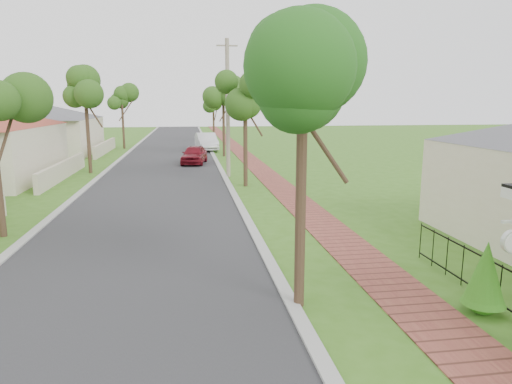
{
  "coord_description": "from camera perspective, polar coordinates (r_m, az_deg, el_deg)",
  "views": [
    {
      "loc": [
        -1.48,
        -7.42,
        4.27
      ],
      "look_at": [
        0.65,
        6.66,
        1.5
      ],
      "focal_mm": 32.0,
      "sensor_mm": 36.0,
      "label": 1
    }
  ],
  "objects": [
    {
      "name": "ground",
      "position": [
        8.69,
        2.45,
        -18.43
      ],
      "size": [
        160.0,
        160.0,
        0.0
      ],
      "primitive_type": "plane",
      "color": "#376618",
      "rests_on": "ground"
    },
    {
      "name": "sidewalk",
      "position": [
        28.15,
        1.19,
        2.27
      ],
      "size": [
        1.5,
        120.0,
        0.03
      ],
      "primitive_type": "cube",
      "color": "brown",
      "rests_on": "ground"
    },
    {
      "name": "parked_car_white",
      "position": [
        42.4,
        -6.23,
        6.24
      ],
      "size": [
        2.11,
        4.97,
        1.6
      ],
      "primitive_type": "imported",
      "rotation": [
        0.0,
        0.0,
        0.09
      ],
      "color": "white",
      "rests_on": "ground"
    },
    {
      "name": "near_tree",
      "position": [
        9.22,
        5.89,
        13.53
      ],
      "size": [
        2.29,
        2.29,
        5.87
      ],
      "color": "#382619",
      "rests_on": "ground"
    },
    {
      "name": "kerb_left",
      "position": [
        28.23,
        -19.04,
        1.7
      ],
      "size": [
        0.3,
        120.0,
        0.1
      ],
      "primitive_type": "cube",
      "color": "#9E9E99",
      "rests_on": "ground"
    },
    {
      "name": "street_trees",
      "position": [
        34.29,
        -11.13,
        11.24
      ],
      "size": [
        10.7,
        37.65,
        5.89
      ],
      "color": "#382619",
      "rests_on": "ground"
    },
    {
      "name": "parked_car_red",
      "position": [
        33.12,
        -7.72,
        4.64
      ],
      "size": [
        2.21,
        4.08,
        1.32
      ],
      "primitive_type": "imported",
      "rotation": [
        0.0,
        0.0,
        -0.17
      ],
      "color": "maroon",
      "rests_on": "ground"
    },
    {
      "name": "far_house_grey",
      "position": [
        43.61,
        -26.82,
        7.3
      ],
      "size": [
        15.56,
        15.56,
        4.6
      ],
      "color": "beige",
      "rests_on": "ground"
    },
    {
      "name": "utility_pole",
      "position": [
        26.84,
        -3.55,
        10.4
      ],
      "size": [
        1.2,
        0.24,
        7.88
      ],
      "color": "gray",
      "rests_on": "ground"
    },
    {
      "name": "kerb_right",
      "position": [
        27.83,
        -4.09,
        2.15
      ],
      "size": [
        0.3,
        120.0,
        0.1
      ],
      "primitive_type": "cube",
      "color": "#9E9E99",
      "rests_on": "ground"
    },
    {
      "name": "road",
      "position": [
        27.79,
        -11.62,
        1.94
      ],
      "size": [
        7.0,
        120.0,
        0.02
      ],
      "primitive_type": "cube",
      "color": "#28282B",
      "rests_on": "ground"
    }
  ]
}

